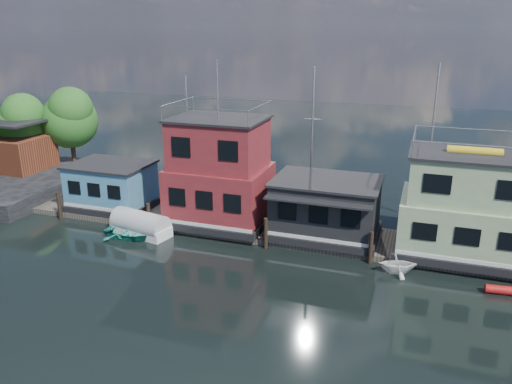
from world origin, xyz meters
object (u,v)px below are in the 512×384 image
at_px(houseboat_red, 220,174).
at_px(dinghy_teal, 130,232).
at_px(houseboat_green, 467,207).
at_px(houseboat_dark, 326,208).
at_px(tarp_runabout, 141,225).
at_px(dinghy_white, 397,264).
at_px(houseboat_blue, 112,186).

xyz_separation_m(houseboat_red, dinghy_teal, (-5.21, -4.27, -3.69)).
bearing_deg(houseboat_green, dinghy_teal, -169.13).
xyz_separation_m(houseboat_dark, tarp_runabout, (-12.87, -3.37, -1.72)).
relative_size(houseboat_dark, houseboat_green, 0.88).
relative_size(houseboat_dark, tarp_runabout, 1.53).
height_order(houseboat_red, tarp_runabout, houseboat_red).
height_order(houseboat_dark, dinghy_teal, houseboat_dark).
height_order(houseboat_green, dinghy_white, houseboat_green).
distance_m(houseboat_dark, dinghy_white, 6.57).
relative_size(houseboat_blue, houseboat_green, 0.76).
bearing_deg(houseboat_blue, dinghy_teal, -44.86).
distance_m(houseboat_blue, dinghy_white, 23.06).
xyz_separation_m(houseboat_red, houseboat_dark, (8.00, -0.02, -1.69)).
bearing_deg(houseboat_green, dinghy_white, -136.53).
bearing_deg(dinghy_teal, houseboat_green, -78.08).
bearing_deg(tarp_runabout, houseboat_red, 46.98).
relative_size(houseboat_red, houseboat_green, 1.41).
relative_size(houseboat_dark, dinghy_teal, 1.86).
xyz_separation_m(houseboat_red, tarp_runabout, (-4.87, -3.39, -3.41)).
bearing_deg(houseboat_red, houseboat_green, 0.00).
relative_size(houseboat_dark, dinghy_white, 3.09).
distance_m(houseboat_green, dinghy_teal, 22.83).
height_order(houseboat_green, tarp_runabout, houseboat_green).
bearing_deg(houseboat_red, houseboat_blue, -180.00).
xyz_separation_m(houseboat_dark, houseboat_green, (9.00, 0.02, 1.13)).
distance_m(dinghy_teal, tarp_runabout, 0.98).
relative_size(houseboat_green, dinghy_teal, 2.11).
relative_size(houseboat_red, houseboat_dark, 1.60).
bearing_deg(dinghy_white, houseboat_green, -62.12).
distance_m(houseboat_red, dinghy_teal, 7.68).
distance_m(houseboat_blue, dinghy_teal, 6.31).
distance_m(houseboat_red, houseboat_green, 17.01).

